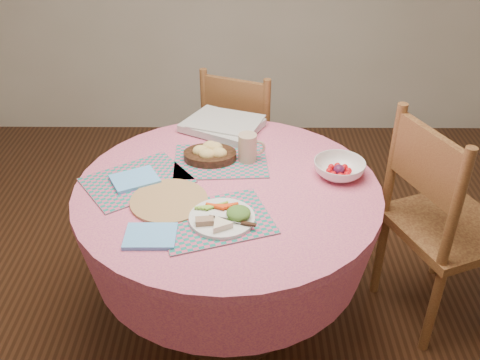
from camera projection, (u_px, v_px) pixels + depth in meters
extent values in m
plane|color=#331C0F|center=(230.00, 317.00, 2.56)|extent=(4.00, 4.00, 0.00)
cylinder|color=#E96C81|center=(228.00, 190.00, 2.17)|extent=(1.24, 1.24, 0.04)
cone|color=#E96C81|center=(228.00, 224.00, 2.26)|extent=(1.24, 1.24, 0.30)
cylinder|color=black|center=(229.00, 283.00, 2.44)|extent=(0.14, 0.14, 0.44)
cylinder|color=black|center=(230.00, 313.00, 2.54)|extent=(0.56, 0.56, 0.06)
cube|color=brown|center=(449.00, 227.00, 2.36)|extent=(0.60, 0.61, 0.04)
cylinder|color=brown|center=(442.00, 235.00, 2.70)|extent=(0.06, 0.06, 0.49)
cylinder|color=brown|center=(433.00, 308.00, 2.28)|extent=(0.06, 0.06, 0.49)
cylinder|color=brown|center=(380.00, 253.00, 2.58)|extent=(0.06, 0.06, 0.49)
cylinder|color=brown|center=(455.00, 211.00, 1.99)|extent=(0.06, 0.06, 0.54)
cylinder|color=brown|center=(393.00, 162.00, 2.30)|extent=(0.06, 0.06, 0.54)
cube|color=brown|center=(427.00, 161.00, 2.09)|extent=(0.18, 0.37, 0.26)
cube|color=brown|center=(248.00, 144.00, 3.10)|extent=(0.56, 0.55, 0.04)
cylinder|color=brown|center=(285.00, 169.00, 3.29)|extent=(0.05, 0.05, 0.44)
cylinder|color=brown|center=(232.00, 157.00, 3.41)|extent=(0.05, 0.05, 0.44)
cylinder|color=brown|center=(265.00, 197.00, 3.03)|extent=(0.05, 0.05, 0.44)
cylinder|color=brown|center=(209.00, 183.00, 3.15)|extent=(0.05, 0.05, 0.44)
cylinder|color=brown|center=(266.00, 124.00, 2.76)|extent=(0.05, 0.05, 0.49)
cylinder|color=brown|center=(205.00, 113.00, 2.88)|extent=(0.05, 0.05, 0.49)
cube|color=brown|center=(235.00, 101.00, 2.77)|extent=(0.34, 0.16, 0.24)
cube|color=#167E6F|center=(215.00, 220.00, 1.96)|extent=(0.48, 0.41, 0.01)
cube|color=#167E6F|center=(137.00, 181.00, 2.19)|extent=(0.50, 0.48, 0.01)
cube|color=#167E6F|center=(221.00, 161.00, 2.32)|extent=(0.42, 0.32, 0.01)
cylinder|color=#AD7E4B|center=(169.00, 201.00, 2.06)|extent=(0.30, 0.30, 0.01)
cube|color=#63B1FF|center=(151.00, 236.00, 1.87)|extent=(0.18, 0.14, 0.01)
cube|color=#63B1FF|center=(135.00, 179.00, 2.17)|extent=(0.22, 0.21, 0.01)
cylinder|color=white|center=(222.00, 218.00, 1.95)|extent=(0.24, 0.24, 0.01)
ellipsoid|color=#2D6121|center=(238.00, 214.00, 1.93)|extent=(0.10, 0.10, 0.04)
cylinder|color=beige|center=(218.00, 225.00, 1.89)|extent=(0.12, 0.12, 0.02)
cube|color=#7F5C49|center=(203.00, 220.00, 1.91)|extent=(0.07, 0.04, 0.02)
cube|color=silver|center=(227.00, 221.00, 1.92)|extent=(0.15, 0.06, 0.00)
cylinder|color=black|center=(210.00, 156.00, 2.32)|extent=(0.23, 0.23, 0.03)
ellipsoid|color=#E1C673|center=(200.00, 148.00, 2.30)|extent=(0.07, 0.06, 0.05)
ellipsoid|color=#E1C673|center=(215.00, 145.00, 2.32)|extent=(0.07, 0.06, 0.05)
ellipsoid|color=#E1C673|center=(219.00, 151.00, 2.28)|extent=(0.07, 0.06, 0.05)
ellipsoid|color=#E1C673|center=(207.00, 152.00, 2.27)|extent=(0.07, 0.06, 0.05)
ellipsoid|color=#E1C673|center=(210.00, 144.00, 2.33)|extent=(0.07, 0.06, 0.05)
cylinder|color=tan|center=(248.00, 147.00, 2.29)|extent=(0.08, 0.08, 0.12)
torus|color=tan|center=(258.00, 147.00, 2.29)|extent=(0.07, 0.01, 0.07)
imported|color=white|center=(339.00, 169.00, 2.21)|extent=(0.28, 0.28, 0.07)
sphere|color=red|center=(349.00, 171.00, 2.21)|extent=(0.03, 0.03, 0.03)
sphere|color=red|center=(345.00, 167.00, 2.24)|extent=(0.03, 0.03, 0.03)
sphere|color=red|center=(338.00, 166.00, 2.25)|extent=(0.03, 0.03, 0.03)
sphere|color=red|center=(331.00, 167.00, 2.24)|extent=(0.03, 0.03, 0.03)
sphere|color=red|center=(329.00, 171.00, 2.21)|extent=(0.03, 0.03, 0.03)
sphere|color=red|center=(333.00, 174.00, 2.19)|extent=(0.03, 0.03, 0.03)
sphere|color=red|center=(340.00, 176.00, 2.18)|extent=(0.03, 0.03, 0.03)
sphere|color=red|center=(347.00, 174.00, 2.19)|extent=(0.03, 0.03, 0.03)
sphere|color=#461435|center=(339.00, 170.00, 2.21)|extent=(0.05, 0.05, 0.05)
cube|color=silver|center=(222.00, 125.00, 2.56)|extent=(0.43, 0.40, 0.03)
cube|color=silver|center=(226.00, 121.00, 2.55)|extent=(0.39, 0.34, 0.01)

